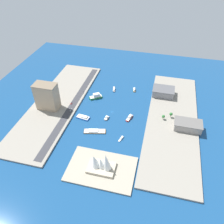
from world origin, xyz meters
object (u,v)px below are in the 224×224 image
Objects in this scene: tugboat_red at (129,118)px; apartment_midrise_tan at (47,96)px; yacht_sleek_gray at (107,118)px; sailboat_small_white at (121,139)px; carpark_squat_concrete at (188,125)px; van_white at (71,110)px; traffic_light_waterfront at (83,92)px; barge_flat_brown at (94,131)px; ferry_green_doubledeck at (96,96)px; opera_landmark at (101,164)px; catamaran_blue at (83,117)px; warehouse_low_gray at (163,92)px; patrol_launch_navy at (114,89)px; pickup_red at (71,103)px; water_taxi_orange at (134,90)px.

tugboat_red is 0.43× the size of apartment_midrise_tan.
yacht_sleek_gray is at bearing 14.98° from tugboat_red.
carpark_squat_concrete is (-83.81, -39.74, 6.82)m from sailboat_small_white.
van_white is 0.77× the size of traffic_light_waterfront.
carpark_squat_concrete is at bearing -163.92° from barge_flat_brown.
apartment_midrise_tan is at bearing -21.23° from barge_flat_brown.
ferry_green_doubledeck is 0.52× the size of apartment_midrise_tan.
ferry_green_doubledeck is 0.68× the size of opera_landmark.
sailboat_small_white is (-62.46, 27.94, -0.53)m from catamaran_blue.
barge_flat_brown is (-21.27, 75.72, -1.92)m from ferry_green_doubledeck.
patrol_launch_navy is at bearing 1.33° from warehouse_low_gray.
catamaran_blue reaches higher than barge_flat_brown.
carpark_squat_concrete is at bearing -179.25° from van_white.
traffic_light_waterfront is at bearing -131.18° from apartment_midrise_tan.
tugboat_red is at bearing -165.02° from yacht_sleek_gray.
tugboat_red is 0.50× the size of warehouse_low_gray.
van_white is at bearing 59.00° from ferry_green_doubledeck.
yacht_sleek_gray is (32.17, 8.61, -0.15)m from tugboat_red.
ferry_green_doubledeck is 141.00m from opera_landmark.
ferry_green_doubledeck is 21.81m from traffic_light_waterfront.
tugboat_red is at bearing -2.35° from carpark_squat_concrete.
catamaran_blue is 1.20× the size of tugboat_red.
sailboat_small_white is at bearing 149.73° from pickup_red.
water_taxi_orange is at bearing -155.51° from traffic_light_waterfront.
yacht_sleek_gray is 2.20× the size of van_white.
carpark_squat_concrete is 1.07× the size of warehouse_low_gray.
sailboat_small_white is 2.61× the size of pickup_red.
barge_flat_brown is 63.30m from opera_landmark.
carpark_squat_concrete is (-120.12, 70.82, 6.57)m from patrol_launch_navy.
opera_landmark is (-50.45, 80.22, 9.21)m from catamaran_blue.
warehouse_low_gray is (-82.17, -1.91, 7.08)m from patrol_launch_navy.
pickup_red is at bearing 35.92° from water_taxi_orange.
opera_landmark reaches higher than catamaran_blue.
sailboat_small_white is at bearing 134.72° from traffic_light_waterfront.
sailboat_small_white is 0.33× the size of warehouse_low_gray.
ferry_green_doubledeck is at bearing -93.44° from catamaran_blue.
catamaran_blue is 4.15× the size of van_white.
patrol_launch_navy is 0.49× the size of warehouse_low_gray.
warehouse_low_gray is at bearing -127.88° from barge_flat_brown.
catamaran_blue is 146.88m from carpark_squat_concrete.
barge_flat_brown is 4.75× the size of traffic_light_waterfront.
apartment_midrise_tan is (120.18, -36.52, 21.89)m from sailboat_small_white.
van_white is at bearing 0.75° from carpark_squat_concrete.
warehouse_low_gray is at bearing -112.18° from sailboat_small_white.
ferry_green_doubledeck reaches higher than water_taxi_orange.
warehouse_low_gray is 1.11× the size of opera_landmark.
patrol_launch_navy is at bearing -90.93° from barge_flat_brown.
tugboat_red is at bearing 149.16° from ferry_green_doubledeck.
traffic_light_waterfront is at bearing -24.66° from tugboat_red.
patrol_launch_navy is 0.54× the size of opera_landmark.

